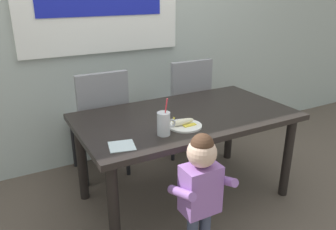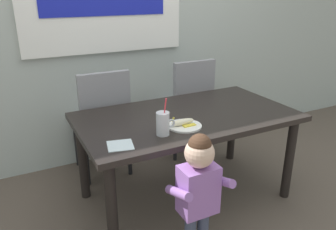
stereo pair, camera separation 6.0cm
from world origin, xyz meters
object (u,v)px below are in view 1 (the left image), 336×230
object	(u,v)px
dining_table	(186,125)
snack_plate	(185,126)
dining_chair_right	(185,101)
peeled_banana	(183,122)
toddler_standing	(201,184)
paper_napkin	(122,146)
milk_cup	(164,125)
dining_chair_left	(100,118)

from	to	relation	value
dining_table	snack_plate	size ratio (longest dim) A/B	6.92
dining_chair_right	snack_plate	size ratio (longest dim) A/B	4.17
peeled_banana	toddler_standing	bearing A→B (deg)	-107.14
dining_table	toddler_standing	distance (m)	0.66
toddler_standing	dining_table	bearing A→B (deg)	66.07
dining_table	paper_napkin	world-z (taller)	paper_napkin
milk_cup	peeled_banana	size ratio (longest dim) A/B	1.45
dining_table	paper_napkin	distance (m)	0.68
toddler_standing	milk_cup	bearing A→B (deg)	98.24
dining_chair_left	peeled_banana	size ratio (longest dim) A/B	5.57
snack_plate	paper_napkin	distance (m)	0.49
dining_chair_left	milk_cup	size ratio (longest dim) A/B	3.84
dining_table	paper_napkin	xyz separation A→B (m)	(-0.61, -0.27, 0.09)
dining_table	dining_chair_left	world-z (taller)	dining_chair_left
dining_table	milk_cup	xyz separation A→B (m)	(-0.32, -0.24, 0.15)
peeled_banana	snack_plate	bearing A→B (deg)	-48.81
dining_chair_left	toddler_standing	world-z (taller)	dining_chair_left
snack_plate	paper_napkin	world-z (taller)	snack_plate
milk_cup	peeled_banana	xyz separation A→B (m)	(0.18, 0.06, -0.04)
toddler_standing	snack_plate	size ratio (longest dim) A/B	3.64
dining_chair_right	milk_cup	size ratio (longest dim) A/B	3.84
dining_table	snack_plate	xyz separation A→B (m)	(-0.13, -0.20, 0.09)
milk_cup	peeled_banana	bearing A→B (deg)	18.04
dining_chair_right	dining_chair_left	bearing A→B (deg)	3.13
milk_cup	dining_chair_left	bearing A→B (deg)	99.48
toddler_standing	milk_cup	world-z (taller)	milk_cup
dining_table	toddler_standing	world-z (taller)	toddler_standing
toddler_standing	dining_chair_right	bearing A→B (deg)	62.40
dining_table	toddler_standing	xyz separation A→B (m)	(-0.27, -0.60, -0.09)
dining_chair_left	toddler_standing	xyz separation A→B (m)	(0.20, -1.23, -0.02)
dining_table	milk_cup	size ratio (longest dim) A/B	6.36
milk_cup	paper_napkin	size ratio (longest dim) A/B	1.67
paper_napkin	peeled_banana	bearing A→B (deg)	10.29
milk_cup	snack_plate	size ratio (longest dim) A/B	1.09
paper_napkin	dining_chair_left	bearing A→B (deg)	80.61
toddler_standing	dining_chair_left	bearing A→B (deg)	99.13
dining_chair_right	toddler_standing	size ratio (longest dim) A/B	1.15
snack_plate	dining_table	bearing A→B (deg)	56.06
peeled_banana	paper_napkin	size ratio (longest dim) A/B	1.15
toddler_standing	paper_napkin	world-z (taller)	toddler_standing
dining_table	snack_plate	distance (m)	0.25
snack_plate	milk_cup	bearing A→B (deg)	-164.98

